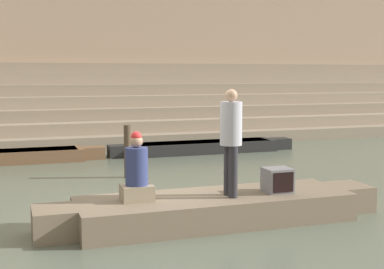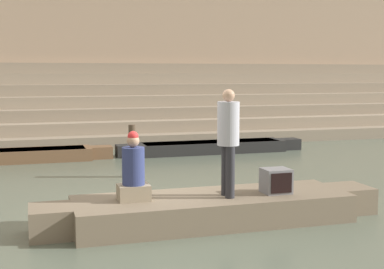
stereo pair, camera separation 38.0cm
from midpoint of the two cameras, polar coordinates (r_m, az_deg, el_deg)
name	(u,v)px [view 2 (the right image)]	position (r m, az deg, el deg)	size (l,w,h in m)	color
ground_plane	(144,214)	(9.69, -4.04, -8.45)	(120.00, 120.00, 0.00)	#566051
ghat_steps	(82,112)	(20.70, -11.12, 2.37)	(36.00, 4.89, 2.91)	gray
back_wall	(75,35)	(23.03, -11.90, 10.40)	(34.20, 1.28, 8.26)	tan
rowboat_main	(213,208)	(9.09, 3.42, -7.84)	(5.94, 1.56, 0.46)	#756651
person_standing	(228,135)	(8.81, 5.12, -0.09)	(0.36, 0.36, 1.79)	#28282D
person_rowing	(133,173)	(8.66, -5.02, -4.09)	(0.51, 0.40, 1.12)	gray
tv_set	(276,181)	(9.32, 10.12, -4.89)	(0.46, 0.42, 0.42)	slate
moored_boat_shore	(11,155)	(15.89, -18.08, -2.14)	(5.69, 1.00, 0.35)	brown
moored_boat_distant	(212,147)	(16.92, 2.74, -1.31)	(6.05, 1.00, 0.35)	black
mooring_post	(132,151)	(12.96, -5.56, -1.77)	(0.17, 0.17, 1.27)	#473828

